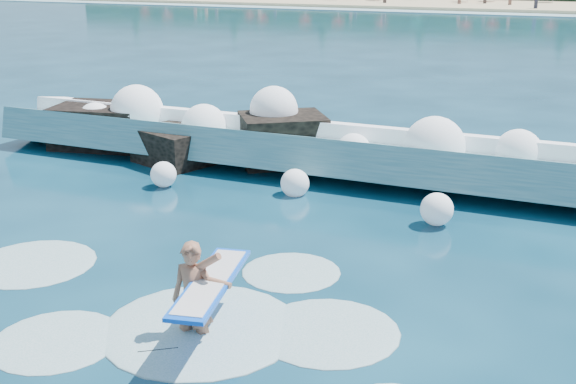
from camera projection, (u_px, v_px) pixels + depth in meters
name	position (u px, v px, depth m)	size (l,w,h in m)	color
ground	(164.00, 279.00, 12.63)	(200.00, 200.00, 0.00)	#072A3D
beach	(545.00, 6.00, 80.65)	(140.00, 20.00, 0.40)	tan
wet_band	(535.00, 14.00, 71.09)	(140.00, 5.00, 0.08)	silver
breaking_wave	(310.00, 149.00, 19.02)	(18.27, 2.83, 1.57)	teal
rock_cluster	(178.00, 138.00, 20.47)	(8.63, 3.63, 1.55)	black
surfer_with_board	(197.00, 296.00, 10.52)	(1.16, 2.96, 1.78)	#A0654B
wave_spray	(304.00, 133.00, 18.80)	(15.09, 4.51, 2.10)	white
surf_foam	(186.00, 314.00, 11.38)	(9.24, 5.47, 0.15)	silver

